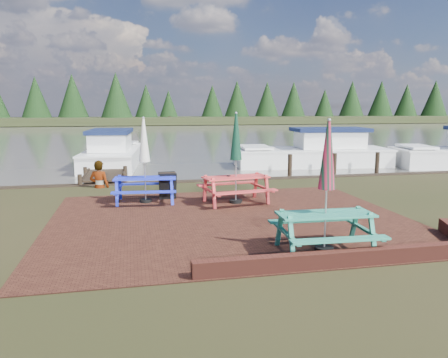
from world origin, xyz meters
TOP-DOWN VIEW (x-y plane):
  - ground at (0.00, 0.00)m, footprint 120.00×120.00m
  - paving at (0.00, 1.00)m, footprint 9.00×7.50m
  - brick_wall at (2.15, -2.42)m, footprint 6.21×1.79m
  - water at (0.00, 37.00)m, footprint 120.00×60.00m
  - far_treeline at (0.00, 66.00)m, footprint 120.00×10.00m
  - picnic_table_teal at (1.26, -1.77)m, footprint 1.93×1.74m
  - picnic_table_red at (0.58, 2.88)m, footprint 2.16×1.98m
  - picnic_table_blue at (-2.04, 3.53)m, footprint 1.97×1.79m
  - chalkboard at (-1.36, 3.87)m, footprint 0.54×0.54m
  - jetty at (-3.50, 11.28)m, footprint 1.76×9.08m
  - boat_jetty at (-3.35, 13.47)m, footprint 3.13×7.47m
  - boat_near at (6.86, 11.51)m, footprint 8.17×3.51m
  - person at (-3.57, 6.36)m, footprint 0.81×0.66m

SIDE VIEW (x-z plane):
  - ground at x=0.00m, z-range 0.00..0.00m
  - water at x=0.00m, z-range -0.01..0.01m
  - paving at x=0.00m, z-range 0.00..0.02m
  - jetty at x=-3.50m, z-range -0.39..0.61m
  - brick_wall at x=2.15m, z-range 0.00..0.30m
  - boat_jetty at x=-3.35m, z-range -0.62..1.49m
  - chalkboard at x=-1.36m, z-range 0.01..0.85m
  - boat_near at x=6.86m, z-range -0.63..1.52m
  - picnic_table_blue at x=-2.04m, z-range -0.38..2.15m
  - picnic_table_teal at x=1.26m, z-range -0.39..2.21m
  - picnic_table_red at x=0.58m, z-range -0.40..2.27m
  - person at x=-3.57m, z-range 0.00..1.93m
  - far_treeline at x=0.00m, z-range -0.77..7.33m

